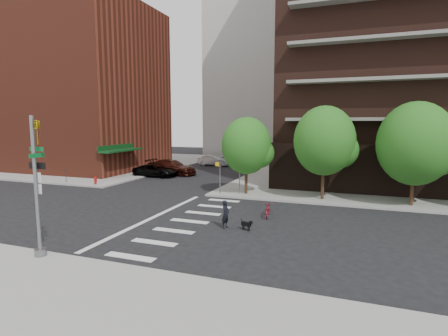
{
  "coord_description": "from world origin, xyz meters",
  "views": [
    {
      "loc": [
        11.91,
        -18.37,
        5.82
      ],
      "look_at": [
        3.0,
        6.0,
        2.5
      ],
      "focal_mm": 28.0,
      "sensor_mm": 36.0,
      "label": 1
    }
  ],
  "objects_px": {
    "parked_car_maroon": "(172,167)",
    "scooter": "(268,209)",
    "traffic_signal": "(38,198)",
    "fire_hydrant": "(95,180)",
    "dog_walker": "(226,214)",
    "parked_car_black": "(156,170)",
    "parked_car_silver": "(214,160)"
  },
  "relations": [
    {
      "from": "parked_car_black",
      "to": "dog_walker",
      "type": "bearing_deg",
      "value": -138.46
    },
    {
      "from": "parked_car_black",
      "to": "scooter",
      "type": "relative_size",
      "value": 2.62
    },
    {
      "from": "fire_hydrant",
      "to": "scooter",
      "type": "xyz_separation_m",
      "value": [
        17.67,
        -5.19,
        -0.05
      ]
    },
    {
      "from": "scooter",
      "to": "dog_walker",
      "type": "bearing_deg",
      "value": -127.51
    },
    {
      "from": "parked_car_black",
      "to": "dog_walker",
      "type": "relative_size",
      "value": 3.16
    },
    {
      "from": "fire_hydrant",
      "to": "scooter",
      "type": "distance_m",
      "value": 18.42
    },
    {
      "from": "parked_car_maroon",
      "to": "dog_walker",
      "type": "xyz_separation_m",
      "value": [
        12.76,
        -17.22,
        -0.07
      ]
    },
    {
      "from": "parked_car_black",
      "to": "dog_walker",
      "type": "height_order",
      "value": "dog_walker"
    },
    {
      "from": "fire_hydrant",
      "to": "traffic_signal",
      "type": "bearing_deg",
      "value": -56.74
    },
    {
      "from": "fire_hydrant",
      "to": "parked_car_maroon",
      "type": "relative_size",
      "value": 0.12
    },
    {
      "from": "parked_car_black",
      "to": "scooter",
      "type": "distance_m",
      "value": 19.59
    },
    {
      "from": "parked_car_maroon",
      "to": "scooter",
      "type": "bearing_deg",
      "value": -130.91
    },
    {
      "from": "dog_walker",
      "to": "parked_car_maroon",
      "type": "bearing_deg",
      "value": 45.86
    },
    {
      "from": "parked_car_silver",
      "to": "traffic_signal",
      "type": "bearing_deg",
      "value": -165.67
    },
    {
      "from": "traffic_signal",
      "to": "parked_car_maroon",
      "type": "relative_size",
      "value": 1.02
    },
    {
      "from": "parked_car_black",
      "to": "traffic_signal",
      "type": "bearing_deg",
      "value": -161.14
    },
    {
      "from": "fire_hydrant",
      "to": "parked_car_silver",
      "type": "bearing_deg",
      "value": 75.8
    },
    {
      "from": "traffic_signal",
      "to": "parked_car_silver",
      "type": "relative_size",
      "value": 1.33
    },
    {
      "from": "parked_car_black",
      "to": "parked_car_maroon",
      "type": "bearing_deg",
      "value": -25.56
    },
    {
      "from": "parked_car_silver",
      "to": "scooter",
      "type": "xyz_separation_m",
      "value": [
        13.0,
        -23.65,
        -0.25
      ]
    },
    {
      "from": "parked_car_black",
      "to": "parked_car_silver",
      "type": "height_order",
      "value": "parked_car_silver"
    },
    {
      "from": "scooter",
      "to": "traffic_signal",
      "type": "bearing_deg",
      "value": -136.22
    },
    {
      "from": "fire_hydrant",
      "to": "scooter",
      "type": "height_order",
      "value": "scooter"
    },
    {
      "from": "dog_walker",
      "to": "parked_car_silver",
      "type": "bearing_deg",
      "value": 32.19
    },
    {
      "from": "traffic_signal",
      "to": "fire_hydrant",
      "type": "height_order",
      "value": "traffic_signal"
    },
    {
      "from": "traffic_signal",
      "to": "parked_car_silver",
      "type": "xyz_separation_m",
      "value": [
        -5.36,
        33.76,
        -1.96
      ]
    },
    {
      "from": "fire_hydrant",
      "to": "parked_car_maroon",
      "type": "bearing_deg",
      "value": 70.11
    },
    {
      "from": "parked_car_maroon",
      "to": "dog_walker",
      "type": "height_order",
      "value": "parked_car_maroon"
    },
    {
      "from": "scooter",
      "to": "dog_walker",
      "type": "height_order",
      "value": "dog_walker"
    },
    {
      "from": "fire_hydrant",
      "to": "dog_walker",
      "type": "height_order",
      "value": "dog_walker"
    },
    {
      "from": "parked_car_maroon",
      "to": "fire_hydrant",
      "type": "bearing_deg",
      "value": 163.44
    },
    {
      "from": "fire_hydrant",
      "to": "parked_car_silver",
      "type": "distance_m",
      "value": 19.05
    }
  ]
}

